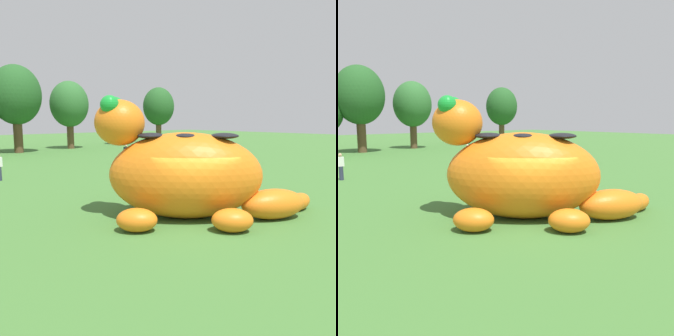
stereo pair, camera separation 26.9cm
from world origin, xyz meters
The scene contains 8 objects.
ground_plane centered at (0.00, 0.00, 0.00)m, with size 160.00×160.00×0.00m, color #427533.
giant_inflatable_creature centered at (0.45, 0.81, 1.73)m, with size 8.61×6.94×4.73m.
tree_centre_right centered at (4.80, 32.41, 6.45)m, with size 5.56×5.56×9.86m.
tree_mid_right centered at (11.87, 33.75, 5.67)m, with size 4.88×4.88×8.66m.
tree_right centered at (21.13, 36.02, 3.95)m, with size 3.40×3.40×6.03m.
tree_far_right centered at (27.27, 34.17, 5.74)m, with size 4.94×4.94×8.77m.
spectator_mid_field centered at (-2.49, 14.46, 0.85)m, with size 0.38×0.26×1.71m.
spectator_wandering centered at (8.09, 15.78, 0.85)m, with size 0.38×0.26×1.71m.
Camera 2 is at (-8.78, -8.94, 3.86)m, focal length 37.34 mm.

